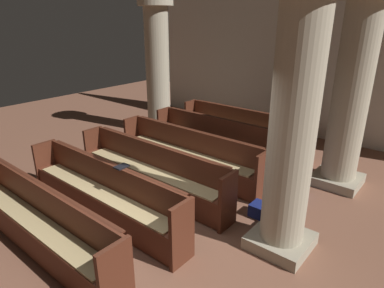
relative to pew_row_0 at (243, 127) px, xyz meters
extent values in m
plane|color=brown|center=(0.84, -4.17, -0.49)|extent=(19.20, 19.20, 0.00)
cube|color=silver|center=(0.84, 1.91, 1.76)|extent=(10.00, 0.16, 4.50)
cube|color=#562819|center=(0.00, -0.02, -0.05)|extent=(3.30, 0.38, 0.05)
cube|color=#562819|center=(0.00, 0.15, 0.20)|extent=(3.30, 0.04, 0.45)
cube|color=#492215|center=(0.00, 0.20, 0.42)|extent=(3.17, 0.06, 0.02)
cube|color=#4E2416|center=(-1.68, -0.02, -0.03)|extent=(0.06, 0.44, 0.91)
cube|color=#4E2416|center=(1.68, -0.02, -0.03)|extent=(0.06, 0.44, 0.91)
cube|color=#522618|center=(0.00, -0.19, -0.27)|extent=(3.30, 0.03, 0.40)
cube|color=tan|center=(0.00, -0.04, -0.01)|extent=(3.03, 0.32, 0.03)
cube|color=#562819|center=(0.00, -1.07, -0.05)|extent=(3.30, 0.38, 0.05)
cube|color=#562819|center=(0.00, -0.90, 0.20)|extent=(3.30, 0.04, 0.45)
cube|color=#492215|center=(0.00, -0.86, 0.42)|extent=(3.17, 0.06, 0.02)
cube|color=#4E2416|center=(-1.68, -1.07, -0.03)|extent=(0.06, 0.44, 0.91)
cube|color=#4E2416|center=(1.68, -1.07, -0.03)|extent=(0.06, 0.44, 0.91)
cube|color=#522618|center=(0.00, -1.25, -0.27)|extent=(3.30, 0.03, 0.40)
cube|color=tan|center=(0.00, -1.09, -0.01)|extent=(3.03, 0.32, 0.03)
cube|color=#562819|center=(0.00, -2.12, -0.05)|extent=(3.30, 0.38, 0.05)
cube|color=#562819|center=(0.00, -1.96, 0.20)|extent=(3.30, 0.04, 0.45)
cube|color=#492215|center=(0.00, -1.91, 0.42)|extent=(3.17, 0.06, 0.02)
cube|color=#4E2416|center=(-1.68, -2.12, -0.03)|extent=(0.06, 0.44, 0.91)
cube|color=#4E2416|center=(1.68, -2.12, -0.03)|extent=(0.06, 0.44, 0.91)
cube|color=#522618|center=(0.00, -2.30, -0.27)|extent=(3.30, 0.03, 0.40)
cube|color=tan|center=(0.00, -2.14, -0.01)|extent=(3.03, 0.32, 0.03)
cube|color=#562819|center=(0.00, -3.17, -0.05)|extent=(3.30, 0.38, 0.05)
cube|color=#562819|center=(0.00, -3.01, 0.20)|extent=(3.30, 0.04, 0.45)
cube|color=#492215|center=(0.00, -2.96, 0.42)|extent=(3.17, 0.06, 0.02)
cube|color=#4E2416|center=(-1.68, -3.17, -0.03)|extent=(0.06, 0.44, 0.91)
cube|color=#4E2416|center=(1.68, -3.17, -0.03)|extent=(0.06, 0.44, 0.91)
cube|color=#522618|center=(0.00, -3.35, -0.27)|extent=(3.30, 0.03, 0.40)
cube|color=tan|center=(0.00, -3.19, -0.01)|extent=(3.03, 0.32, 0.03)
cube|color=#562819|center=(0.00, -4.23, -0.05)|extent=(3.30, 0.38, 0.05)
cube|color=#562819|center=(0.00, -4.06, 0.20)|extent=(3.30, 0.04, 0.45)
cube|color=#492215|center=(0.00, -4.01, 0.42)|extent=(3.17, 0.06, 0.02)
cube|color=#4E2416|center=(-1.68, -4.23, -0.03)|extent=(0.06, 0.44, 0.91)
cube|color=#4E2416|center=(1.68, -4.23, -0.03)|extent=(0.06, 0.44, 0.91)
cube|color=#522618|center=(0.00, -4.40, -0.27)|extent=(3.30, 0.03, 0.40)
cube|color=tan|center=(0.00, -4.25, -0.01)|extent=(3.03, 0.32, 0.03)
cube|color=#562819|center=(0.00, -5.28, -0.05)|extent=(3.30, 0.38, 0.05)
cube|color=#562819|center=(0.00, -5.11, 0.20)|extent=(3.30, 0.04, 0.45)
cube|color=#492215|center=(0.00, -5.06, 0.42)|extent=(3.17, 0.06, 0.02)
cube|color=#4E2416|center=(1.68, -5.28, -0.03)|extent=(0.06, 0.44, 0.91)
cube|color=#522618|center=(0.00, -5.45, -0.27)|extent=(3.30, 0.03, 0.40)
cube|color=tan|center=(0.00, -5.30, -0.01)|extent=(3.03, 0.32, 0.03)
cube|color=#9F967E|center=(2.52, -0.59, -0.40)|extent=(0.85, 0.85, 0.18)
cylinder|color=#ADA389|center=(2.52, -0.59, 1.26)|extent=(0.63, 0.63, 3.14)
cube|color=#9F967E|center=(-2.47, -0.45, -0.40)|extent=(0.85, 0.85, 0.18)
cylinder|color=#ADA389|center=(-2.47, -0.45, 1.26)|extent=(0.63, 0.63, 3.14)
cube|color=#9F967E|center=(2.52, -3.07, -0.40)|extent=(0.80, 0.80, 0.18)
cylinder|color=#ADA389|center=(2.52, -3.07, 1.26)|extent=(0.59, 0.59, 3.14)
cube|color=#562B1A|center=(0.65, 1.32, -0.46)|extent=(0.45, 0.45, 0.06)
cube|color=brown|center=(0.65, 1.32, -0.01)|extent=(0.28, 0.28, 0.95)
cube|color=brown|center=(0.65, 1.32, 0.52)|extent=(0.48, 0.35, 0.15)
cube|color=black|center=(0.28, -4.02, 0.44)|extent=(0.15, 0.21, 0.02)
cube|color=navy|center=(1.96, -2.56, -0.38)|extent=(0.38, 0.29, 0.21)
cube|color=navy|center=(2.01, -1.46, -0.36)|extent=(0.42, 0.24, 0.25)
camera|label=1|loc=(4.06, -6.91, 2.57)|focal=31.31mm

